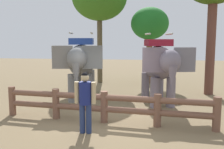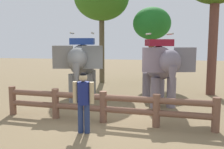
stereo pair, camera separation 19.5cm
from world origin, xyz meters
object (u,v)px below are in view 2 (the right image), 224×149
object	(u,v)px
elephant_near_left	(82,62)
tree_back_center	(152,25)
log_fence	(103,104)
elephant_center	(160,65)
tourist_woman_in_black	(84,98)

from	to	relation	value
elephant_near_left	tree_back_center	bearing A→B (deg)	59.98
log_fence	elephant_center	distance (m)	3.60
log_fence	elephant_center	world-z (taller)	elephant_center
tourist_woman_in_black	elephant_center	bearing A→B (deg)	61.11
log_fence	elephant_near_left	bearing A→B (deg)	117.54
elephant_center	tourist_woman_in_black	xyz separation A→B (m)	(-2.19, -3.97, -0.67)
log_fence	elephant_near_left	world-z (taller)	elephant_near_left
elephant_center	tourist_woman_in_black	distance (m)	4.59
elephant_near_left	tourist_woman_in_black	distance (m)	4.59
log_fence	tourist_woman_in_black	size ratio (longest dim) A/B	4.00
elephant_near_left	elephant_center	world-z (taller)	elephant_near_left
elephant_near_left	tourist_woman_in_black	xyz separation A→B (m)	(1.34, -4.33, -0.70)
elephant_near_left	tourist_woman_in_black	bearing A→B (deg)	-72.75
log_fence	elephant_near_left	distance (m)	3.84
log_fence	tourist_woman_in_black	world-z (taller)	tourist_woman_in_black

